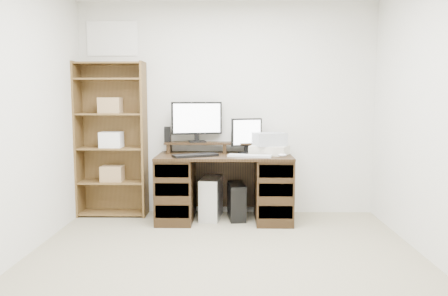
{
  "coord_description": "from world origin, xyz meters",
  "views": [
    {
      "loc": [
        0.06,
        -3.22,
        1.37
      ],
      "look_at": [
        -0.03,
        1.43,
        0.85
      ],
      "focal_mm": 35.0,
      "sensor_mm": 36.0,
      "label": 1
    }
  ],
  "objects_px": {
    "desk": "(224,186)",
    "tower_silver": "(211,198)",
    "bookshelf": "(112,138)",
    "tower_black": "(237,201)",
    "monitor_small": "(247,134)",
    "printer": "(269,150)",
    "monitor_wide": "(197,120)"
  },
  "relations": [
    {
      "from": "monitor_small",
      "to": "bookshelf",
      "type": "relative_size",
      "value": 0.22
    },
    {
      "from": "monitor_wide",
      "to": "bookshelf",
      "type": "height_order",
      "value": "bookshelf"
    },
    {
      "from": "monitor_wide",
      "to": "monitor_small",
      "type": "distance_m",
      "value": 0.61
    },
    {
      "from": "tower_silver",
      "to": "monitor_small",
      "type": "bearing_deg",
      "value": 16.64
    },
    {
      "from": "desk",
      "to": "monitor_small",
      "type": "height_order",
      "value": "monitor_small"
    },
    {
      "from": "monitor_wide",
      "to": "tower_silver",
      "type": "xyz_separation_m",
      "value": [
        0.17,
        -0.16,
        -0.9
      ]
    },
    {
      "from": "tower_black",
      "to": "desk",
      "type": "bearing_deg",
      "value": -167.48
    },
    {
      "from": "desk",
      "to": "bookshelf",
      "type": "xyz_separation_m",
      "value": [
        -1.32,
        0.21,
        0.53
      ]
    },
    {
      "from": "bookshelf",
      "to": "tower_black",
      "type": "bearing_deg",
      "value": -6.43
    },
    {
      "from": "monitor_small",
      "to": "tower_silver",
      "type": "bearing_deg",
      "value": 170.05
    },
    {
      "from": "tower_silver",
      "to": "printer",
      "type": "bearing_deg",
      "value": 3.25
    },
    {
      "from": "desk",
      "to": "bookshelf",
      "type": "relative_size",
      "value": 0.83
    },
    {
      "from": "tower_silver",
      "to": "bookshelf",
      "type": "height_order",
      "value": "bookshelf"
    },
    {
      "from": "desk",
      "to": "bookshelf",
      "type": "distance_m",
      "value": 1.44
    },
    {
      "from": "monitor_wide",
      "to": "bookshelf",
      "type": "relative_size",
      "value": 0.32
    },
    {
      "from": "printer",
      "to": "bookshelf",
      "type": "bearing_deg",
      "value": -164.82
    },
    {
      "from": "desk",
      "to": "printer",
      "type": "bearing_deg",
      "value": 3.54
    },
    {
      "from": "printer",
      "to": "tower_black",
      "type": "relative_size",
      "value": 0.95
    },
    {
      "from": "monitor_small",
      "to": "tower_silver",
      "type": "relative_size",
      "value": 0.85
    },
    {
      "from": "monitor_wide",
      "to": "monitor_small",
      "type": "height_order",
      "value": "monitor_wide"
    },
    {
      "from": "desk",
      "to": "tower_silver",
      "type": "bearing_deg",
      "value": 155.38
    },
    {
      "from": "printer",
      "to": "monitor_small",
      "type": "bearing_deg",
      "value": 177.29
    },
    {
      "from": "monitor_small",
      "to": "tower_black",
      "type": "height_order",
      "value": "monitor_small"
    },
    {
      "from": "monitor_small",
      "to": "bookshelf",
      "type": "distance_m",
      "value": 1.58
    },
    {
      "from": "monitor_wide",
      "to": "monitor_small",
      "type": "relative_size",
      "value": 1.45
    },
    {
      "from": "monitor_wide",
      "to": "bookshelf",
      "type": "bearing_deg",
      "value": 166.99
    },
    {
      "from": "desk",
      "to": "printer",
      "type": "height_order",
      "value": "printer"
    },
    {
      "from": "monitor_wide",
      "to": "tower_silver",
      "type": "height_order",
      "value": "monitor_wide"
    },
    {
      "from": "tower_silver",
      "to": "tower_black",
      "type": "bearing_deg",
      "value": 2.19
    },
    {
      "from": "desk",
      "to": "bookshelf",
      "type": "bearing_deg",
      "value": 170.87
    },
    {
      "from": "tower_black",
      "to": "bookshelf",
      "type": "height_order",
      "value": "bookshelf"
    },
    {
      "from": "desk",
      "to": "tower_black",
      "type": "relative_size",
      "value": 3.52
    }
  ]
}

